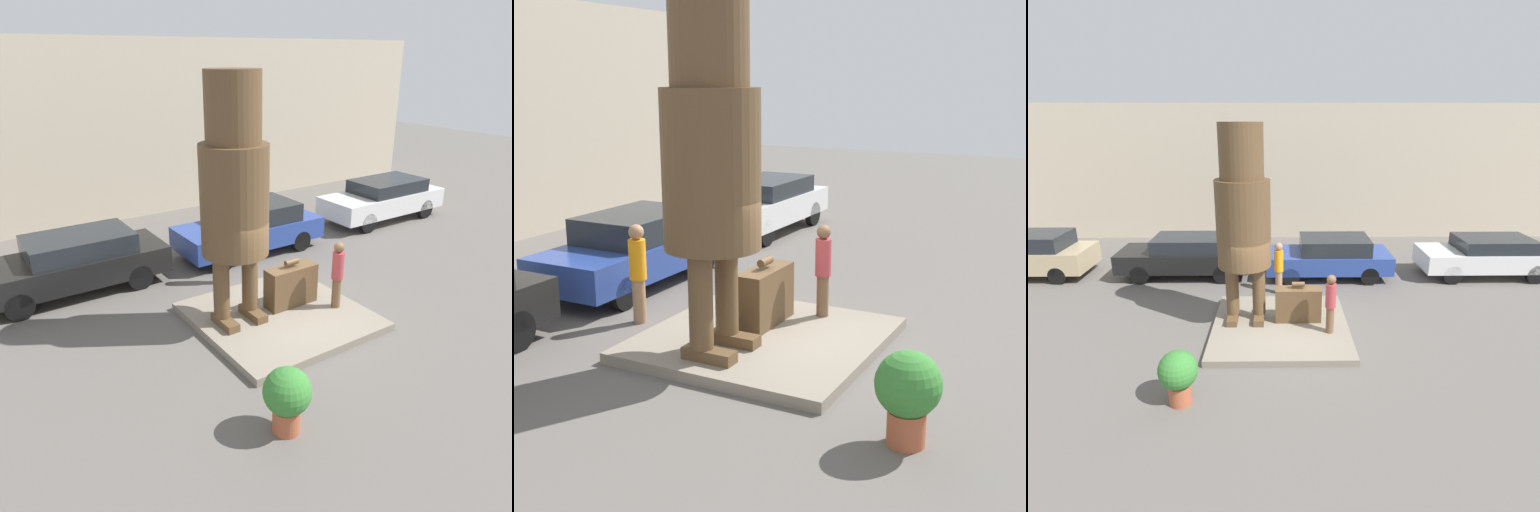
% 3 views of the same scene
% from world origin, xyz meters
% --- Properties ---
extents(ground_plane, '(60.00, 60.00, 0.00)m').
position_xyz_m(ground_plane, '(0.00, 0.00, 0.00)').
color(ground_plane, '#605B56').
extents(pedestal, '(3.69, 3.64, 0.18)m').
position_xyz_m(pedestal, '(0.00, 0.00, 0.09)').
color(pedestal, gray).
rests_on(pedestal, ground_plane).
extents(building_backdrop, '(28.00, 0.60, 6.24)m').
position_xyz_m(building_backdrop, '(0.00, 9.54, 3.12)').
color(building_backdrop, beige).
rests_on(building_backdrop, ground_plane).
extents(statue_figure, '(1.43, 1.43, 5.28)m').
position_xyz_m(statue_figure, '(-0.96, 0.32, 3.27)').
color(statue_figure, brown).
rests_on(statue_figure, pedestal).
extents(giant_suitcase, '(1.26, 0.45, 1.15)m').
position_xyz_m(giant_suitcase, '(0.49, 0.22, 0.66)').
color(giant_suitcase, brown).
rests_on(giant_suitcase, pedestal).
extents(tourist, '(0.27, 0.27, 1.61)m').
position_xyz_m(tourist, '(1.29, -0.47, 1.06)').
color(tourist, brown).
rests_on(tourist, pedestal).
extents(parked_car_tan, '(4.35, 1.84, 1.63)m').
position_xyz_m(parked_car_tan, '(-9.13, 4.19, 0.85)').
color(parked_car_tan, tan).
rests_on(parked_car_tan, ground_plane).
extents(parked_car_black, '(4.70, 1.78, 1.51)m').
position_xyz_m(parked_car_black, '(-3.43, 4.14, 0.81)').
color(parked_car_black, black).
rests_on(parked_car_black, ground_plane).
extents(parked_car_blue, '(4.46, 1.84, 1.50)m').
position_xyz_m(parked_car_blue, '(1.82, 3.97, 0.80)').
color(parked_car_blue, '#284293').
rests_on(parked_car_blue, ground_plane).
extents(parked_car_white, '(4.76, 1.79, 1.47)m').
position_xyz_m(parked_car_white, '(7.62, 3.97, 0.80)').
color(parked_car_white, silver).
rests_on(parked_car_white, ground_plane).
extents(planter_pot, '(0.80, 0.80, 1.17)m').
position_xyz_m(planter_pot, '(-2.06, -2.99, 0.68)').
color(planter_pot, '#AD5638').
rests_on(planter_pot, ground_plane).
extents(worker_hivis, '(0.30, 0.30, 1.76)m').
position_xyz_m(worker_hivis, '(-0.04, 2.45, 0.97)').
color(worker_hivis, '#A87A56').
rests_on(worker_hivis, ground_plane).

